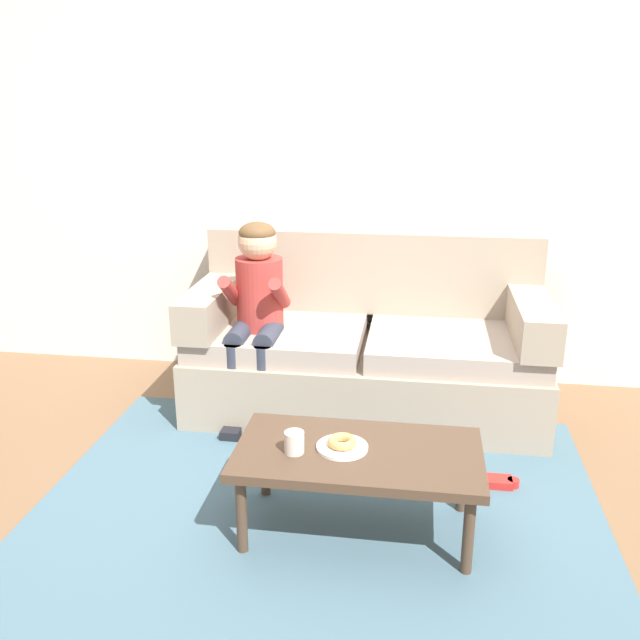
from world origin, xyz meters
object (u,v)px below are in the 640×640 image
Objects in this scene: mug at (294,442)px; person_child at (256,302)px; couch at (367,349)px; coffee_table at (358,459)px; donut at (342,442)px; toy_controller at (494,483)px.

person_child is at bearing 110.60° from mug.
coffee_table is (0.07, -1.24, -0.01)m from couch.
coffee_table is 0.27m from mug.
donut is 0.20m from mug.
person_child is 1.19m from mug.
donut is 1.33× the size of mug.
donut is (0.59, -1.03, -0.25)m from person_child.
couch is at bearing 93.11° from coffee_table.
mug is 1.07m from toy_controller.
person_child reaches higher than toy_controller.
donut reaches higher than toy_controller.
mug is (-0.25, -0.06, 0.09)m from coffee_table.
coffee_table is 0.90× the size of person_child.
couch is at bearing 81.93° from mug.
coffee_table is at bearing 0.72° from donut.
person_child is 1.22m from donut.
couch is at bearing 19.63° from person_child.
couch is 8.71× the size of toy_controller.
coffee_table is 4.41× the size of toy_controller.
coffee_table is 1.27m from person_child.
couch reaches higher than donut.
person_child is at bearing 160.08° from toy_controller.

